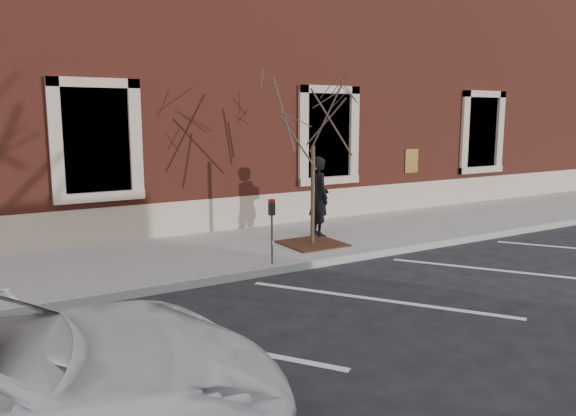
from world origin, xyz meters
TOP-DOWN VIEW (x-y plane):
  - ground at (0.00, 0.00)m, footprint 120.00×120.00m
  - sidewalk_near at (0.00, 1.75)m, footprint 40.00×3.50m
  - curb_near at (0.00, -0.05)m, footprint 40.00×0.12m
  - parking_stripes at (0.00, -2.20)m, footprint 28.00×4.40m
  - building_civic at (0.00, 7.74)m, footprint 40.00×8.62m
  - man at (1.53, 1.75)m, footprint 0.58×0.76m
  - parking_meter at (-0.64, 0.12)m, footprint 0.11×0.09m
  - tree_grate at (0.92, 1.10)m, footprint 1.24×1.24m
  - sapling at (0.92, 1.10)m, footprint 2.33×2.33m

SIDE VIEW (x-z plane):
  - ground at x=0.00m, z-range 0.00..0.00m
  - parking_stripes at x=0.00m, z-range 0.00..0.01m
  - sidewalk_near at x=0.00m, z-range 0.00..0.15m
  - curb_near at x=0.00m, z-range 0.00..0.15m
  - tree_grate at x=0.92m, z-range 0.15..0.18m
  - parking_meter at x=-0.64m, z-range 0.39..1.63m
  - man at x=1.53m, z-range 0.15..2.00m
  - sapling at x=0.92m, z-range 0.93..4.82m
  - building_civic at x=0.00m, z-range 0.00..8.00m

